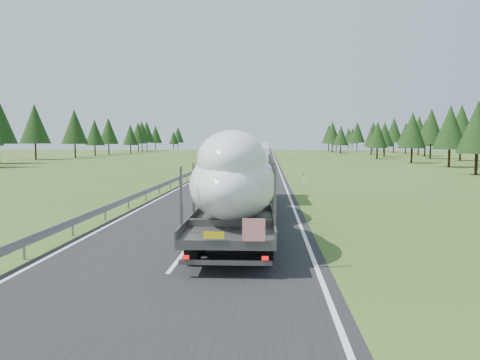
# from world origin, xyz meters

# --- Properties ---
(ground) EXTENTS (400.00, 400.00, 0.00)m
(ground) POSITION_xyz_m (0.00, 0.00, 0.00)
(ground) COLOR #3A551C
(ground) RESTS_ON ground
(road_surface) EXTENTS (10.00, 400.00, 0.02)m
(road_surface) POSITION_xyz_m (0.00, 100.00, 0.01)
(road_surface) COLOR black
(road_surface) RESTS_ON ground
(guardrail) EXTENTS (0.10, 400.00, 0.76)m
(guardrail) POSITION_xyz_m (-5.30, 99.94, 0.60)
(guardrail) COLOR slate
(guardrail) RESTS_ON ground
(marker_posts) EXTENTS (0.13, 350.08, 1.00)m
(marker_posts) POSITION_xyz_m (6.50, 155.00, 0.54)
(marker_posts) COLOR silver
(marker_posts) RESTS_ON ground
(highway_sign) EXTENTS (0.08, 0.90, 2.60)m
(highway_sign) POSITION_xyz_m (7.20, 80.00, 1.81)
(highway_sign) COLOR slate
(highway_sign) RESTS_ON ground
(tree_line_right) EXTENTS (28.76, 255.88, 12.66)m
(tree_line_right) POSITION_xyz_m (39.33, 97.89, 6.89)
(tree_line_right) COLOR black
(tree_line_right) RESTS_ON ground
(tree_line_left) EXTENTS (14.37, 256.36, 12.44)m
(tree_line_left) POSITION_xyz_m (-44.89, 100.15, 7.25)
(tree_line_left) COLOR black
(tree_line_left) RESTS_ON ground
(boat_truck) EXTENTS (3.28, 21.41, 4.45)m
(boat_truck) POSITION_xyz_m (1.71, 7.98, 2.38)
(boat_truck) COLOR silver
(boat_truck) RESTS_ON ground
(distant_van) EXTENTS (2.88, 6.22, 1.73)m
(distant_van) POSITION_xyz_m (-1.97, 111.75, 0.86)
(distant_van) COLOR silver
(distant_van) RESTS_ON ground
(distant_car_dark) EXTENTS (1.87, 4.34, 1.46)m
(distant_car_dark) POSITION_xyz_m (2.55, 200.32, 0.73)
(distant_car_dark) COLOR black
(distant_car_dark) RESTS_ON ground
(distant_car_blue) EXTENTS (1.70, 4.77, 1.57)m
(distant_car_blue) POSITION_xyz_m (-3.09, 279.29, 0.78)
(distant_car_blue) COLOR #1A1F49
(distant_car_blue) RESTS_ON ground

